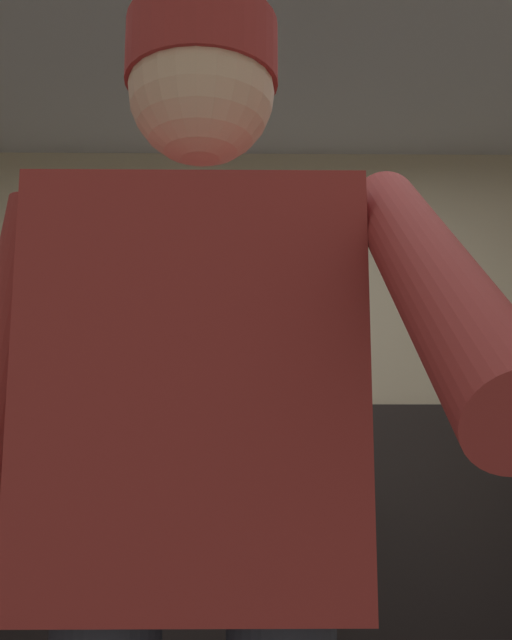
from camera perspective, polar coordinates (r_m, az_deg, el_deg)
name	(u,v)px	position (r m, az deg, el deg)	size (l,w,h in m)	color
wall_back	(267,383)	(3.79, 0.90, -5.17)	(4.98, 0.12, 2.57)	beige
wainscot_band_back	(268,519)	(3.73, 0.96, -15.90)	(4.38, 0.03, 1.17)	black
downlight_far	(172,28)	(2.95, -6.88, 22.56)	(0.14, 0.14, 0.03)	white
urinal_solo	(306,482)	(3.58, 4.08, -13.04)	(0.40, 0.34, 1.24)	white
person	(195,491)	(0.93, -4.96, -13.75)	(0.64, 0.60, 1.58)	#2D3342
soap_dispenser	(459,370)	(3.86, 16.17, -3.94)	(0.10, 0.07, 0.18)	silver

